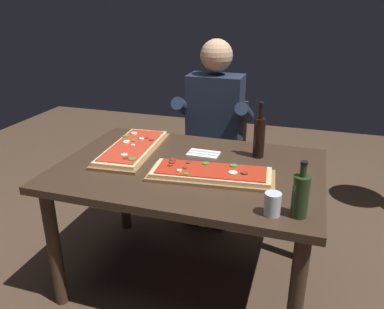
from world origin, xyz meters
name	(u,v)px	position (x,y,z in m)	size (l,w,h in m)	color
ground_plane	(190,278)	(0.00, 0.00, 0.00)	(6.40, 6.40, 0.00)	#4C3828
dining_table	(189,182)	(0.00, 0.00, 0.64)	(1.40, 0.96, 0.74)	#3D2B1E
pizza_rectangular_front	(211,174)	(0.15, -0.09, 0.76)	(0.65, 0.31, 0.05)	olive
pizza_rectangular_left	(133,148)	(-0.38, 0.11, 0.76)	(0.32, 0.65, 0.05)	brown
wine_bottle_dark	(300,195)	(0.59, -0.34, 0.84)	(0.07, 0.07, 0.24)	#233819
oil_bottle_amber	(259,136)	(0.33, 0.25, 0.86)	(0.06, 0.06, 0.32)	black
tumbler_near_camera	(272,204)	(0.48, -0.37, 0.79)	(0.07, 0.07, 0.10)	silver
napkin_cutlery_set	(203,154)	(0.03, 0.19, 0.74)	(0.18, 0.11, 0.01)	white
diner_chair	(217,153)	(-0.06, 0.86, 0.49)	(0.44, 0.44, 0.87)	#3D2B1E
seated_diner	(213,125)	(-0.06, 0.74, 0.74)	(0.53, 0.41, 1.33)	#23232D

